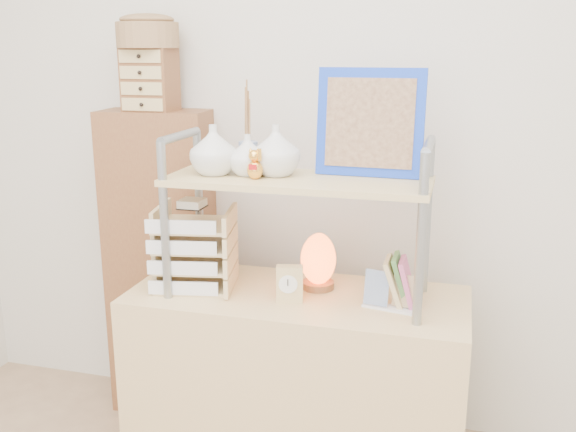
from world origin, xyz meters
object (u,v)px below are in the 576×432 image
Objects in this scene: salt_lamp at (318,261)px; desk at (297,389)px; letter_tray at (194,252)px; cabinet at (162,264)px.

desk is at bearing -127.15° from salt_lamp.
letter_tray is 1.58× the size of salt_lamp.
letter_tray reaches higher than desk.
desk is 0.89× the size of cabinet.
desk is 0.49m from salt_lamp.
letter_tray is at bearing -55.44° from cabinet.
cabinet reaches higher than desk.
letter_tray is 0.45m from salt_lamp.
desk is 0.63m from letter_tray.
desk is 3.65× the size of letter_tray.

